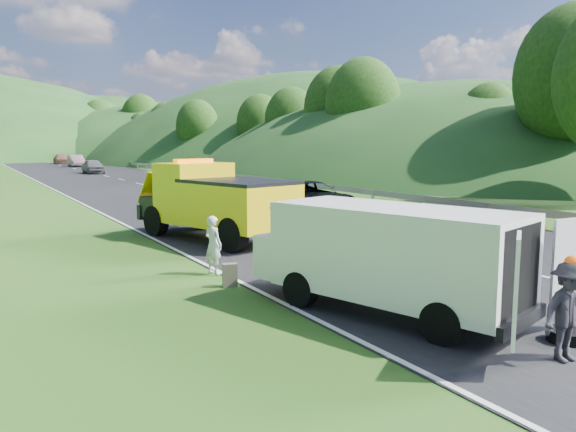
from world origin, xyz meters
TOP-DOWN VIEW (x-y plane):
  - ground at (0.00, 0.00)m, footprint 320.00×320.00m
  - road_surface at (3.00, 40.00)m, footprint 14.00×200.00m
  - guardrail at (10.30, 52.50)m, footprint 0.06×140.00m
  - tree_line_right at (23.00, 60.00)m, footprint 14.00×140.00m
  - hills_backdrop at (6.50, 134.70)m, footprint 201.00×288.60m
  - tow_truck at (-2.02, 6.46)m, footprint 3.92×6.92m
  - white_van at (-2.43, -3.23)m, footprint 4.23×6.55m
  - woman at (-4.12, 1.62)m, footprint 0.57×0.66m
  - child at (-2.44, -0.62)m, footprint 0.64×0.61m
  - worker at (-1.65, -6.61)m, footprint 1.07×0.67m
  - suitcase at (-4.27, 0.26)m, footprint 0.39×0.29m
  - spare_tire at (-0.84, -6.09)m, footprint 0.66×0.66m
  - passing_suv at (4.34, 10.22)m, footprint 2.88×5.78m
  - dist_car_a at (2.84, 51.58)m, footprint 1.83×4.56m
  - dist_car_b at (4.42, 70.85)m, footprint 1.70×4.86m
  - dist_car_c at (4.31, 82.59)m, footprint 2.09×5.14m
  - dist_car_d at (4.31, 105.99)m, footprint 1.83×4.56m

SIDE VIEW (x-z plane):
  - ground at x=0.00m, z-range 0.00..0.00m
  - guardrail at x=10.30m, z-range -0.76..0.76m
  - tree_line_right at x=23.00m, z-range -7.00..7.00m
  - hills_backdrop at x=6.50m, z-range -22.00..22.00m
  - woman at x=-4.12m, z-range -0.76..0.76m
  - child at x=-2.44m, z-range -0.52..0.52m
  - worker at x=-1.65m, z-range -0.79..0.79m
  - spare_tire at x=-0.84m, z-range -0.10..0.10m
  - passing_suv at x=4.34m, z-range -0.79..0.79m
  - dist_car_a at x=2.84m, z-range -0.78..0.78m
  - dist_car_b at x=4.42m, z-range -0.80..0.80m
  - dist_car_c at x=4.31m, z-range -0.75..0.75m
  - dist_car_d at x=4.31m, z-range -0.78..0.78m
  - road_surface at x=3.00m, z-range 0.00..0.02m
  - suitcase at x=-4.27m, z-range 0.00..0.56m
  - white_van at x=-2.43m, z-range 0.14..2.30m
  - tow_truck at x=-2.02m, z-range -0.03..2.78m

